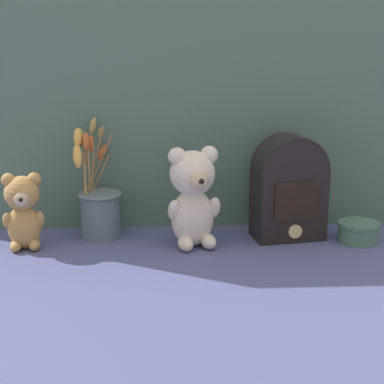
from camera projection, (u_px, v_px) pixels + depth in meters
ground_plane at (192, 245)px, 1.47m from camera, size 4.00×4.00×0.00m
backdrop_wall at (189, 82)px, 1.54m from camera, size 1.33×0.02×0.79m
teddy_bear_large at (194, 195)px, 1.44m from camera, size 0.14×0.13×0.25m
teddy_bear_medium at (23, 209)px, 1.43m from camera, size 0.10×0.10×0.19m
flower_vase at (99, 205)px, 1.52m from camera, size 0.12×0.15×0.31m
vintage_radio at (289, 187)px, 1.50m from camera, size 0.19×0.13×0.27m
decorative_tin_tall at (358, 232)px, 1.49m from camera, size 0.11×0.11×0.05m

